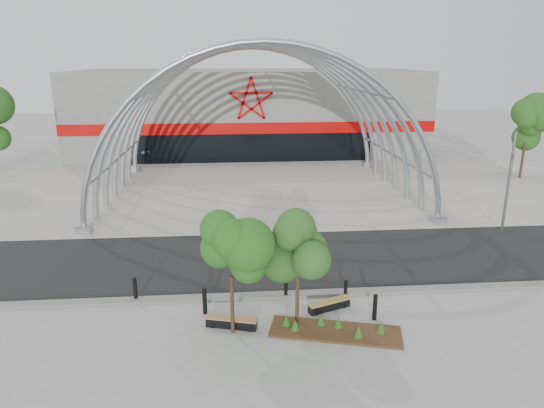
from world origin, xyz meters
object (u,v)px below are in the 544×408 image
Objects in this scene: street_tree_0 at (231,252)px; bench_1 at (329,305)px; street_tree_1 at (298,248)px; signal_pole at (509,180)px; bench_0 at (231,322)px; bollard_2 at (286,288)px.

street_tree_0 reaches higher than bench_1.
street_tree_1 is at bearing -148.41° from bench_1.
street_tree_1 is at bearing -145.41° from signal_pole.
bollard_2 is (2.17, 2.06, 0.24)m from bench_0.
street_tree_1 is 3.14m from bench_1.
bench_1 is at bearing -145.07° from signal_pole.
signal_pole is 1.30× the size of street_tree_0.
signal_pole is 17.64m from bench_0.
signal_pole is 17.58m from street_tree_0.
bollard_2 is at bearing 48.44° from street_tree_0.
signal_pole is 14.74m from bollard_2.
street_tree_0 is 4.88× the size of bollard_2.
bench_0 reaches higher than bench_1.
bollard_2 is at bearing 95.65° from street_tree_1.
signal_pole is at bearing 30.56° from bench_0.
signal_pole is at bearing 34.93° from bench_1.
bollard_2 is (-12.84, -6.80, -2.43)m from signal_pole.
signal_pole is at bearing 34.59° from street_tree_1.
bench_1 is at bearing -35.49° from bollard_2.
street_tree_1 is 2.28× the size of bench_1.
bollard_2 is at bearing 43.50° from bench_0.
bench_0 is 2.21× the size of bollard_2.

